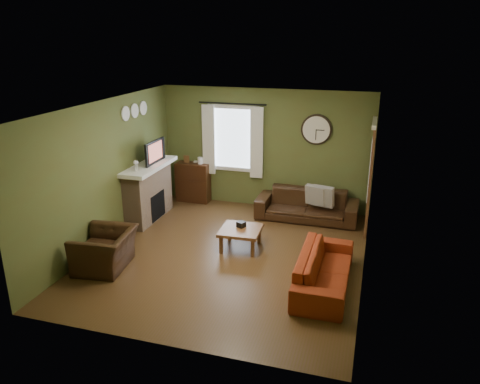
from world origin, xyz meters
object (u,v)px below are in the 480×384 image
(sofa_brown, at_px, (307,205))
(armchair, at_px, (105,250))
(coffee_table, at_px, (241,238))
(sofa_red, at_px, (324,269))
(bookshelf, at_px, (193,182))

(sofa_brown, height_order, armchair, armchair)
(armchair, relative_size, coffee_table, 1.37)
(sofa_red, distance_m, armchair, 3.56)
(sofa_brown, xyz_separation_m, armchair, (-2.84, -3.08, 0.01))
(coffee_table, bearing_deg, armchair, -145.16)
(bookshelf, distance_m, sofa_brown, 2.70)
(armchair, xyz_separation_m, coffee_table, (1.93, 1.34, -0.13))
(bookshelf, bearing_deg, sofa_brown, -7.42)
(coffee_table, bearing_deg, sofa_red, -29.33)
(sofa_brown, bearing_deg, coffee_table, -117.84)
(sofa_brown, height_order, coffee_table, sofa_brown)
(sofa_red, height_order, coffee_table, sofa_red)
(bookshelf, bearing_deg, coffee_table, -49.85)
(bookshelf, bearing_deg, sofa_red, -41.61)
(sofa_red, relative_size, coffee_table, 2.69)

